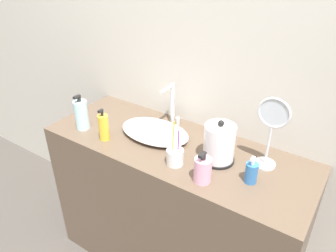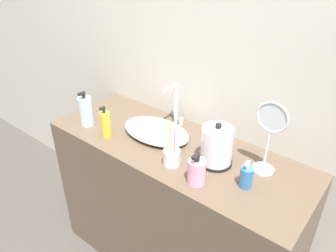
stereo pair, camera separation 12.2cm
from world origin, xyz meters
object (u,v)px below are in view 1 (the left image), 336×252
Objects in this scene: electric_kettle at (219,145)px; lotion_bottle at (251,172)px; mouthwash_bottle at (104,127)px; vanity_mirror at (271,127)px; shampoo_bottle at (203,170)px; faucet at (172,103)px; hand_cream_bottle at (81,115)px; toothbrush_cup at (175,156)px.

lotion_bottle is (0.18, -0.06, -0.04)m from electric_kettle.
vanity_mirror reaches higher than mouthwash_bottle.
electric_kettle is 0.17m from shampoo_bottle.
faucet is at bearing 157.03° from lotion_bottle.
lotion_bottle is 0.75× the size of mouthwash_bottle.
lotion_bottle is at bearing 7.18° from mouthwash_bottle.
hand_cream_bottle is at bearing 177.69° from shampoo_bottle.
vanity_mirror is at bearing 17.78° from mouthwash_bottle.
hand_cream_bottle is at bearing -140.24° from faucet.
electric_kettle is 1.23× the size of mouthwash_bottle.
lotion_bottle is 0.75m from mouthwash_bottle.
mouthwash_bottle is (-0.57, 0.01, 0.01)m from shampoo_bottle.
faucet is at bearing 58.70° from mouthwash_bottle.
lotion_bottle is (0.33, 0.07, 0.01)m from toothbrush_cup.
toothbrush_cup is at bearing -54.69° from faucet.
toothbrush_cup is 0.17m from shampoo_bottle.
lotion_bottle is at bearing 32.00° from shampoo_bottle.
electric_kettle reaches higher than shampoo_bottle.
shampoo_bottle is 0.44× the size of vanity_mirror.
mouthwash_bottle is at bearing -164.49° from electric_kettle.
mouthwash_bottle is at bearing 178.61° from shampoo_bottle.
mouthwash_bottle is at bearing -121.30° from faucet.
toothbrush_cup is 0.59m from hand_cream_bottle.
vanity_mirror reaches higher than electric_kettle.
faucet is 0.38m from toothbrush_cup.
lotion_bottle is at bearing -94.43° from vanity_mirror.
vanity_mirror is (0.76, 0.24, 0.13)m from mouthwash_bottle.
faucet reaches higher than mouthwash_bottle.
mouthwash_bottle is 0.51× the size of vanity_mirror.
vanity_mirror reaches higher than toothbrush_cup.
hand_cream_bottle is 0.97m from vanity_mirror.
faucet is 1.58× the size of shampoo_bottle.
vanity_mirror reaches higher than lotion_bottle.
shampoo_bottle is (0.16, -0.04, 0.02)m from toothbrush_cup.
mouthwash_bottle is at bearing -172.82° from lotion_bottle.
faucet is 1.18× the size of hand_cream_bottle.
electric_kettle is 0.75m from hand_cream_bottle.
mouthwash_bottle is (-0.75, -0.09, 0.02)m from lotion_bottle.
lotion_bottle is (0.55, -0.23, -0.08)m from faucet.
hand_cream_bottle is (-0.74, -0.14, -0.00)m from electric_kettle.
toothbrush_cup is at bearing 167.08° from shampoo_bottle.
mouthwash_bottle is (-0.56, -0.16, -0.02)m from electric_kettle.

